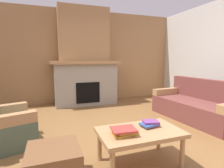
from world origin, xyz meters
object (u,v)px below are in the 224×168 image
at_px(couch, 197,106).
at_px(ottoman, 54,166).
at_px(armchair, 1,128).
at_px(coffee_table, 140,135).
at_px(fireplace, 85,63).

distance_m(couch, ottoman, 3.14).
bearing_deg(armchair, couch, -0.04).
distance_m(coffee_table, ottoman, 1.01).
bearing_deg(fireplace, couch, -47.68).
distance_m(armchair, coffee_table, 2.01).
bearing_deg(couch, fireplace, 132.32).
xyz_separation_m(fireplace, ottoman, (-0.97, -3.27, -0.96)).
height_order(armchair, coffee_table, armchair).
bearing_deg(coffee_table, ottoman, -177.89).
distance_m(armchair, ottoman, 1.31).
bearing_deg(couch, ottoman, -159.62).
relative_size(armchair, coffee_table, 0.96).
xyz_separation_m(coffee_table, ottoman, (-1.00, -0.04, -0.18)).
height_order(fireplace, armchair, fireplace).
distance_m(fireplace, couch, 3.07).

